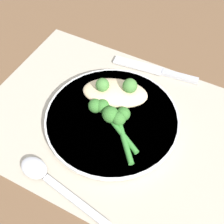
{
  "coord_description": "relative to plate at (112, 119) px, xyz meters",
  "views": [
    {
      "loc": [
        0.15,
        -0.29,
        0.46
      ],
      "look_at": [
        0.0,
        0.0,
        0.03
      ],
      "focal_mm": 50.0,
      "sensor_mm": 36.0,
      "label": 1
    }
  ],
  "objects": [
    {
      "name": "broccoli_stalk_rear",
      "position": [
        0.01,
        -0.01,
        0.02
      ],
      "size": [
        0.09,
        0.09,
        0.03
      ],
      "rotation": [
        0.0,
        0.0,
        6.99
      ],
      "color": "#3D8E38",
      "rests_on": "plate"
    },
    {
      "name": "plate",
      "position": [
        0.0,
        0.0,
        0.0
      ],
      "size": [
        0.24,
        0.24,
        0.01
      ],
      "color": "white",
      "rests_on": "placemat"
    },
    {
      "name": "broccoli_stalk_left",
      "position": [
        -0.02,
        0.0,
        0.02
      ],
      "size": [
        0.12,
        0.08,
        0.03
      ],
      "rotation": [
        0.0,
        0.0,
        7.33
      ],
      "color": "#3D8E38",
      "rests_on": "plate"
    },
    {
      "name": "pesto_dollop_primary",
      "position": [
        0.01,
        0.05,
        0.04
      ],
      "size": [
        0.03,
        0.03,
        0.03
      ],
      "color": "#477F38",
      "rests_on": "chicken_fillet"
    },
    {
      "name": "knife",
      "position": [
        0.02,
        0.15,
        -0.01
      ],
      "size": [
        0.18,
        0.04,
        0.01
      ],
      "rotation": [
        0.0,
        0.0,
        1.69
      ],
      "color": "silver",
      "rests_on": "placemat"
    },
    {
      "name": "chicken_fillet",
      "position": [
        -0.02,
        0.04,
        0.02
      ],
      "size": [
        0.13,
        0.1,
        0.03
      ],
      "rotation": [
        0.0,
        0.0,
        3.46
      ],
      "color": "beige",
      "rests_on": "plate"
    },
    {
      "name": "pesto_dollop_secondary",
      "position": [
        -0.04,
        0.03,
        0.04
      ],
      "size": [
        0.02,
        0.02,
        0.02
      ],
      "color": "#477F38",
      "rests_on": "chicken_fillet"
    },
    {
      "name": "spoon",
      "position": [
        -0.05,
        -0.14,
        -0.0
      ],
      "size": [
        0.18,
        0.05,
        0.01
      ],
      "rotation": [
        0.0,
        0.0,
        1.41
      ],
      "color": "silver",
      "rests_on": "placemat"
    },
    {
      "name": "ground_plane",
      "position": [
        0.0,
        0.0,
        -0.01
      ],
      "size": [
        3.0,
        3.0,
        0.0
      ],
      "primitive_type": "plane",
      "color": "brown"
    },
    {
      "name": "placemat",
      "position": [
        0.0,
        0.0,
        -0.01
      ],
      "size": [
        0.47,
        0.35,
        0.0
      ],
      "color": "#B2A893",
      "rests_on": "ground_plane"
    }
  ]
}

